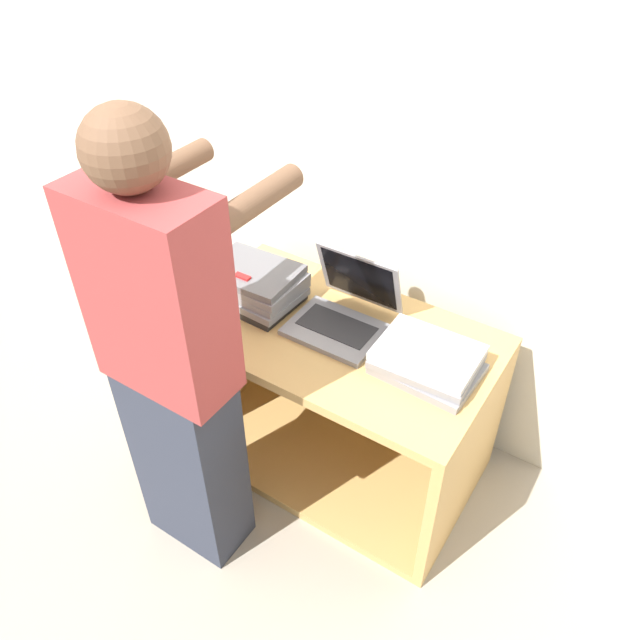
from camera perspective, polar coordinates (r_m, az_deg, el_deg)
ground_plane at (r=2.48m, az=-2.96°, el=-17.09°), size 12.00×12.00×0.00m
wall_back at (r=2.20m, az=7.71°, el=15.75°), size 8.00×0.05×2.40m
cart at (r=2.43m, az=2.11°, el=-6.26°), size 1.11×0.65×0.67m
laptop_open at (r=2.16m, az=2.15°, el=0.68°), size 0.32×0.32×0.25m
laptop_stack_left at (r=2.28m, az=-5.96°, el=3.23°), size 0.34×0.26×0.13m
laptop_stack_right at (r=2.02m, az=9.79°, el=-3.68°), size 0.34×0.26×0.08m
person at (r=1.89m, az=-13.30°, el=-4.45°), size 0.40×0.52×1.59m
inventory_tag at (r=2.20m, az=-7.11°, el=3.98°), size 0.06×0.02×0.01m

